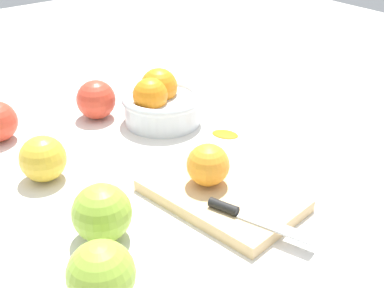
% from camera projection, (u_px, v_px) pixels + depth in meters
% --- Properties ---
extents(ground_plane, '(2.40, 2.40, 0.00)m').
position_uv_depth(ground_plane, '(146.00, 165.00, 0.88)').
color(ground_plane, silver).
extents(bowl, '(0.16, 0.16, 0.11)m').
position_uv_depth(bowl, '(160.00, 102.00, 1.01)').
color(bowl, silver).
rests_on(bowl, ground_plane).
extents(cutting_board, '(0.26, 0.18, 0.02)m').
position_uv_depth(cutting_board, '(222.00, 195.00, 0.79)').
color(cutting_board, '#DBB77F').
rests_on(cutting_board, ground_plane).
extents(orange_on_board, '(0.07, 0.07, 0.07)m').
position_uv_depth(orange_on_board, '(208.00, 165.00, 0.78)').
color(orange_on_board, orange).
rests_on(orange_on_board, cutting_board).
extents(knife, '(0.15, 0.07, 0.01)m').
position_uv_depth(knife, '(247.00, 214.00, 0.72)').
color(knife, silver).
rests_on(knife, cutting_board).
extents(apple_front_right, '(0.08, 0.08, 0.08)m').
position_uv_depth(apple_front_right, '(102.00, 213.00, 0.70)').
color(apple_front_right, '#8EB738').
rests_on(apple_front_right, ground_plane).
extents(apple_mid_left, '(0.08, 0.08, 0.08)m').
position_uv_depth(apple_mid_left, '(96.00, 100.00, 1.03)').
color(apple_mid_left, '#D6422D').
rests_on(apple_mid_left, ground_plane).
extents(apple_front_left_2, '(0.08, 0.08, 0.08)m').
position_uv_depth(apple_front_left_2, '(43.00, 159.00, 0.83)').
color(apple_front_left_2, gold).
rests_on(apple_front_left_2, ground_plane).
extents(apple_front_right_2, '(0.08, 0.08, 0.08)m').
position_uv_depth(apple_front_right_2, '(101.00, 274.00, 0.59)').
color(apple_front_right_2, '#8EB738').
rests_on(apple_front_right_2, ground_plane).
extents(citrus_peel, '(0.06, 0.06, 0.01)m').
position_uv_depth(citrus_peel, '(225.00, 133.00, 0.98)').
color(citrus_peel, orange).
rests_on(citrus_peel, ground_plane).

